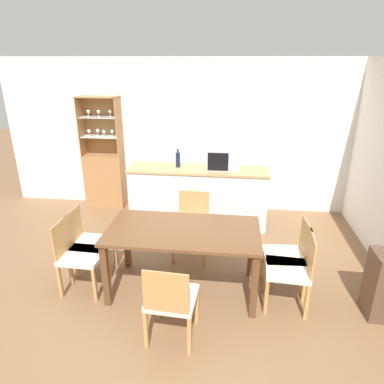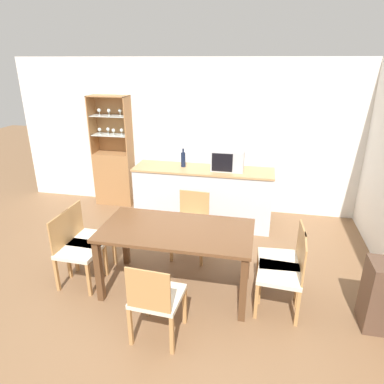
{
  "view_description": "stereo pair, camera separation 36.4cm",
  "coord_description": "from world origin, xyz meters",
  "px_view_note": "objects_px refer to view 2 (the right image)",
  "views": [
    {
      "loc": [
        0.61,
        -3.12,
        2.52
      ],
      "look_at": [
        0.1,
        1.05,
        0.88
      ],
      "focal_mm": 32.0,
      "sensor_mm": 36.0,
      "label": 1
    },
    {
      "loc": [
        0.97,
        -3.06,
        2.52
      ],
      "look_at": [
        0.1,
        1.05,
        0.88
      ],
      "focal_mm": 32.0,
      "sensor_mm": 36.0,
      "label": 2
    }
  ],
  "objects_px": {
    "dining_chair_side_left_near": "(76,249)",
    "dining_chair_side_right_near": "(284,274)",
    "microwave": "(228,160)",
    "wine_bottle": "(183,159)",
    "dining_chair_side_right_far": "(283,260)",
    "dining_chair_side_left_far": "(87,238)",
    "display_cabinet": "(115,171)",
    "dining_chair_head_near": "(156,298)",
    "dining_table": "(176,237)",
    "dining_chair_head_far": "(191,224)"
  },
  "relations": [
    {
      "from": "dining_chair_head_far",
      "to": "dining_chair_head_near",
      "type": "bearing_deg",
      "value": 93.02
    },
    {
      "from": "dining_chair_head_near",
      "to": "dining_chair_side_left_near",
      "type": "bearing_deg",
      "value": 154.84
    },
    {
      "from": "dining_table",
      "to": "microwave",
      "type": "height_order",
      "value": "microwave"
    },
    {
      "from": "dining_chair_head_near",
      "to": "dining_table",
      "type": "bearing_deg",
      "value": 93.38
    },
    {
      "from": "dining_chair_side_left_near",
      "to": "dining_chair_head_far",
      "type": "bearing_deg",
      "value": 129.06
    },
    {
      "from": "dining_chair_side_right_far",
      "to": "dining_chair_side_left_far",
      "type": "height_order",
      "value": "same"
    },
    {
      "from": "dining_table",
      "to": "wine_bottle",
      "type": "height_order",
      "value": "wine_bottle"
    },
    {
      "from": "dining_chair_head_near",
      "to": "dining_chair_head_far",
      "type": "bearing_deg",
      "value": 93.39
    },
    {
      "from": "dining_chair_side_right_far",
      "to": "dining_chair_side_right_near",
      "type": "xyz_separation_m",
      "value": [
        -0.0,
        -0.27,
        0.0
      ]
    },
    {
      "from": "dining_chair_side_left_near",
      "to": "dining_chair_side_right_near",
      "type": "relative_size",
      "value": 1.0
    },
    {
      "from": "dining_chair_side_left_far",
      "to": "wine_bottle",
      "type": "xyz_separation_m",
      "value": [
        0.84,
        1.66,
        0.6
      ]
    },
    {
      "from": "dining_chair_side_right_far",
      "to": "wine_bottle",
      "type": "height_order",
      "value": "wine_bottle"
    },
    {
      "from": "dining_chair_side_right_near",
      "to": "dining_chair_side_left_far",
      "type": "relative_size",
      "value": 1.0
    },
    {
      "from": "dining_chair_side_right_near",
      "to": "dining_chair_head_near",
      "type": "height_order",
      "value": "same"
    },
    {
      "from": "dining_chair_head_far",
      "to": "microwave",
      "type": "bearing_deg",
      "value": -106.27
    },
    {
      "from": "dining_chair_side_left_far",
      "to": "dining_table",
      "type": "bearing_deg",
      "value": 85.36
    },
    {
      "from": "dining_chair_side_right_far",
      "to": "dining_chair_side_left_far",
      "type": "relative_size",
      "value": 1.0
    },
    {
      "from": "dining_chair_head_near",
      "to": "microwave",
      "type": "xyz_separation_m",
      "value": [
        0.36,
        2.56,
        0.64
      ]
    },
    {
      "from": "dining_chair_side_right_near",
      "to": "wine_bottle",
      "type": "relative_size",
      "value": 2.96
    },
    {
      "from": "microwave",
      "to": "wine_bottle",
      "type": "height_order",
      "value": "microwave"
    },
    {
      "from": "dining_chair_head_far",
      "to": "dining_chair_side_right_near",
      "type": "height_order",
      "value": "same"
    },
    {
      "from": "dining_table",
      "to": "dining_chair_side_right_far",
      "type": "height_order",
      "value": "dining_chair_side_right_far"
    },
    {
      "from": "dining_chair_side_right_far",
      "to": "dining_chair_side_left_near",
      "type": "relative_size",
      "value": 1.0
    },
    {
      "from": "wine_bottle",
      "to": "dining_chair_side_right_far",
      "type": "bearing_deg",
      "value": -47.5
    },
    {
      "from": "dining_chair_side_left_far",
      "to": "wine_bottle",
      "type": "relative_size",
      "value": 2.96
    },
    {
      "from": "dining_chair_side_left_near",
      "to": "microwave",
      "type": "height_order",
      "value": "microwave"
    },
    {
      "from": "dining_chair_side_right_near",
      "to": "microwave",
      "type": "bearing_deg",
      "value": 26.88
    },
    {
      "from": "dining_chair_head_far",
      "to": "dining_chair_head_near",
      "type": "height_order",
      "value": "same"
    },
    {
      "from": "dining_table",
      "to": "dining_chair_side_right_far",
      "type": "distance_m",
      "value": 1.2
    },
    {
      "from": "dining_table",
      "to": "microwave",
      "type": "bearing_deg",
      "value": 78.57
    },
    {
      "from": "display_cabinet",
      "to": "dining_chair_side_left_far",
      "type": "relative_size",
      "value": 2.26
    },
    {
      "from": "dining_chair_side_right_near",
      "to": "dining_chair_head_near",
      "type": "xyz_separation_m",
      "value": [
        -1.18,
        -0.64,
        0.0
      ]
    },
    {
      "from": "dining_chair_side_right_near",
      "to": "dining_chair_side_left_far",
      "type": "distance_m",
      "value": 2.37
    },
    {
      "from": "microwave",
      "to": "display_cabinet",
      "type": "bearing_deg",
      "value": 167.04
    },
    {
      "from": "dining_chair_side_right_near",
      "to": "microwave",
      "type": "distance_m",
      "value": 2.18
    },
    {
      "from": "dining_chair_side_left_near",
      "to": "dining_chair_side_right_near",
      "type": "distance_m",
      "value": 2.35
    },
    {
      "from": "dining_chair_side_right_near",
      "to": "dining_chair_head_near",
      "type": "relative_size",
      "value": 1.0
    },
    {
      "from": "dining_chair_side_left_near",
      "to": "dining_chair_side_left_far",
      "type": "bearing_deg",
      "value": -178.36
    },
    {
      "from": "dining_table",
      "to": "dining_chair_head_far",
      "type": "height_order",
      "value": "dining_chair_head_far"
    },
    {
      "from": "dining_chair_side_right_far",
      "to": "microwave",
      "type": "distance_m",
      "value": 1.95
    },
    {
      "from": "dining_chair_head_far",
      "to": "wine_bottle",
      "type": "bearing_deg",
      "value": -68.16
    },
    {
      "from": "dining_chair_head_far",
      "to": "dining_chair_side_right_near",
      "type": "xyz_separation_m",
      "value": [
        1.17,
        -0.91,
        0.0
      ]
    },
    {
      "from": "dining_chair_side_left_near",
      "to": "dining_table",
      "type": "bearing_deg",
      "value": 97.9
    },
    {
      "from": "dining_chair_side_left_near",
      "to": "dining_chair_side_left_far",
      "type": "height_order",
      "value": "same"
    },
    {
      "from": "microwave",
      "to": "wine_bottle",
      "type": "distance_m",
      "value": 0.7
    },
    {
      "from": "microwave",
      "to": "wine_bottle",
      "type": "bearing_deg",
      "value": 179.84
    },
    {
      "from": "display_cabinet",
      "to": "dining_table",
      "type": "relative_size",
      "value": 1.16
    },
    {
      "from": "wine_bottle",
      "to": "dining_chair_head_far",
      "type": "bearing_deg",
      "value": -71.38
    },
    {
      "from": "dining_chair_head_far",
      "to": "dining_chair_side_right_far",
      "type": "relative_size",
      "value": 1.0
    },
    {
      "from": "display_cabinet",
      "to": "dining_chair_side_right_far",
      "type": "bearing_deg",
      "value": -36.21
    }
  ]
}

